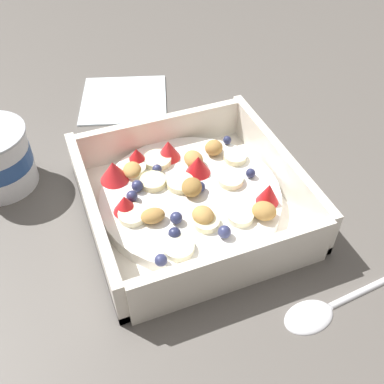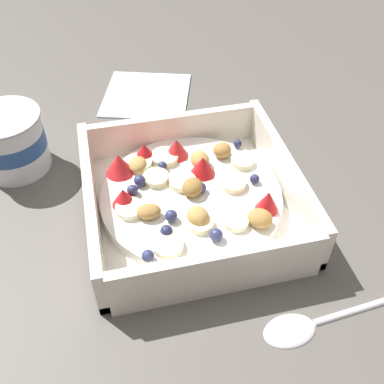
{
  "view_description": "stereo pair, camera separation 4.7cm",
  "coord_description": "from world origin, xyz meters",
  "px_view_note": "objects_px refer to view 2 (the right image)",
  "views": [
    {
      "loc": [
        -0.32,
        0.14,
        0.36
      ],
      "look_at": [
        -0.0,
        0.02,
        0.03
      ],
      "focal_mm": 42.11,
      "sensor_mm": 36.0,
      "label": 1
    },
    {
      "loc": [
        -0.33,
        0.1,
        0.36
      ],
      "look_at": [
        -0.0,
        0.02,
        0.03
      ],
      "focal_mm": 42.11,
      "sensor_mm": 36.0,
      "label": 2
    }
  ],
  "objects_px": {
    "fruit_bowl": "(190,198)",
    "folded_napkin": "(147,94)",
    "yogurt_cup": "(10,141)",
    "spoon": "(318,320)"
  },
  "relations": [
    {
      "from": "spoon",
      "to": "folded_napkin",
      "type": "xyz_separation_m",
      "value": [
        0.39,
        0.09,
        -0.0
      ]
    },
    {
      "from": "fruit_bowl",
      "to": "folded_napkin",
      "type": "bearing_deg",
      "value": 2.49
    },
    {
      "from": "yogurt_cup",
      "to": "folded_napkin",
      "type": "xyz_separation_m",
      "value": [
        0.12,
        -0.18,
        -0.03
      ]
    },
    {
      "from": "spoon",
      "to": "folded_napkin",
      "type": "height_order",
      "value": "spoon"
    },
    {
      "from": "fruit_bowl",
      "to": "spoon",
      "type": "height_order",
      "value": "fruit_bowl"
    },
    {
      "from": "spoon",
      "to": "folded_napkin",
      "type": "relative_size",
      "value": 1.45
    },
    {
      "from": "fruit_bowl",
      "to": "yogurt_cup",
      "type": "distance_m",
      "value": 0.22
    },
    {
      "from": "yogurt_cup",
      "to": "folded_napkin",
      "type": "bearing_deg",
      "value": -56.48
    },
    {
      "from": "spoon",
      "to": "yogurt_cup",
      "type": "bearing_deg",
      "value": 43.53
    },
    {
      "from": "yogurt_cup",
      "to": "spoon",
      "type": "bearing_deg",
      "value": -136.47
    }
  ]
}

